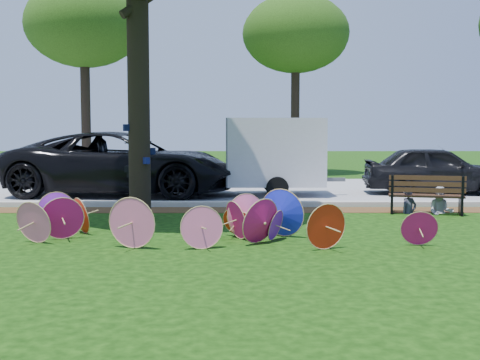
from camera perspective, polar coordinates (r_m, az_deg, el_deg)
The scene contains 12 objects.
ground at distance 9.35m, azimuth -3.04°, elevation -6.51°, with size 90.00×90.00×0.00m, color black.
mulch_strip at distance 13.79m, azimuth -2.12°, elevation -2.86°, with size 90.00×1.00×0.01m, color #472D16.
curb at distance 14.48m, azimuth -2.03°, elevation -2.28°, with size 90.00×0.30×0.12m, color #B7B5AD.
street at distance 18.61m, azimuth -1.63°, elevation -0.90°, with size 90.00×8.00×0.01m, color gray.
parasol_pile at distance 9.96m, azimuth -4.25°, elevation -3.72°, with size 6.82×2.24×0.85m.
black_van at distance 17.19m, azimuth -11.06°, elevation 1.52°, with size 2.96×6.42×1.78m, color black.
dark_pickup at distance 18.16m, azimuth 18.06°, elevation 0.91°, with size 1.63×4.06×1.38m, color black.
cargo_trailer at distance 16.81m, azimuth 3.33°, elevation 2.68°, with size 2.66×1.68×2.46m, color silver.
park_bench at distance 13.77m, azimuth 17.22°, elevation -1.33°, with size 1.62×0.62×0.85m, color black, non-canonical shape.
person_left at distance 13.71m, azimuth 15.77°, elevation -0.86°, with size 0.39×0.25×1.06m, color #343547.
person_right at distance 13.91m, azimuth 18.55°, elevation -0.68°, with size 0.56×0.43×1.14m, color silver.
bg_trees at distance 23.99m, azimuth 6.21°, elevation 14.13°, with size 21.38×7.08×7.40m.
Camera 1 is at (0.46, -9.16, 1.81)m, focal length 45.00 mm.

